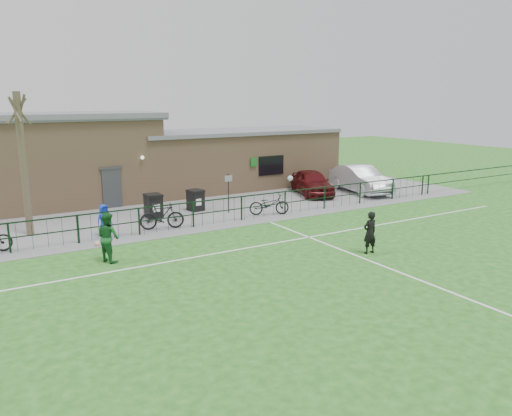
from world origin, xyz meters
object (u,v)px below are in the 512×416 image
sign_post (228,193)px  spectator_child (104,220)px  bare_tree (24,165)px  bicycle_d (162,216)px  outfield_player (108,237)px  bicycle_e (269,204)px  wheelie_bin_left (153,207)px  ball_ground (97,244)px  wheelie_bin_right (196,201)px  car_silver (360,179)px  car_maroon (312,182)px

sign_post → spectator_child: (-6.56, -1.22, -0.31)m
bare_tree → bicycle_d: (5.17, -2.10, -2.39)m
outfield_player → bicycle_e: bearing=-92.5°
sign_post → bicycle_d: sign_post is taller
wheelie_bin_left → ball_ground: (-3.57, -3.45, -0.45)m
wheelie_bin_left → wheelie_bin_right: 2.42m
spectator_child → bare_tree: bearing=129.0°
spectator_child → ball_ground: bearing=-131.8°
car_silver → outfield_player: outfield_player is taller
sign_post → bicycle_d: size_ratio=1.02×
wheelie_bin_right → car_silver: size_ratio=0.20×
car_silver → bicycle_e: size_ratio=2.49×
bare_tree → ball_ground: bearing=-57.7°
outfield_player → wheelie_bin_left: bearing=-55.5°
car_silver → ball_ground: bearing=-159.4°
wheelie_bin_right → sign_post: (1.24, -1.32, 0.50)m
car_maroon → spectator_child: car_maroon is taller
bare_tree → wheelie_bin_left: bare_tree is taller
bare_tree → sign_post: (9.24, -0.73, -1.98)m
wheelie_bin_right → outfield_player: size_ratio=0.56×
sign_post → car_silver: bearing=4.8°
bare_tree → sign_post: size_ratio=3.00×
bare_tree → bicycle_e: 11.25m
car_silver → outfield_player: (-16.91, -5.41, 0.06)m
bicycle_e → car_silver: bearing=-51.9°
bare_tree → wheelie_bin_left: bearing=2.4°
bare_tree → spectator_child: size_ratio=4.36×
wheelie_bin_left → spectator_child: (-2.93, -2.18, 0.15)m
bare_tree → sign_post: 9.48m
bare_tree → ball_ground: (2.03, -3.22, -2.89)m
outfield_player → ball_ground: size_ratio=8.49×
spectator_child → bicycle_e: bearing=-16.6°
sign_post → outfield_player: bearing=-147.7°
bare_tree → sign_post: bearing=-4.5°
car_silver → spectator_child: bearing=-163.4°
sign_post → wheelie_bin_right: bearing=133.1°
car_maroon → spectator_child: (-13.16, -2.95, -0.05)m
wheelie_bin_left → bicycle_d: size_ratio=0.55×
bicycle_d → bare_tree: bearing=82.4°
car_silver → bicycle_d: (-13.70, -2.18, -0.23)m
sign_post → car_maroon: bearing=14.7°
car_silver → ball_ground: car_silver is taller
car_maroon → outfield_player: bearing=-136.2°
sign_post → ball_ground: bearing=-160.9°
ball_ground → wheelie_bin_right: bearing=32.6°
wheelie_bin_left → car_maroon: bearing=3.4°
sign_post → bicycle_d: (-4.07, -1.37, -0.41)m
car_maroon → spectator_child: bearing=-148.1°
bicycle_d → ball_ground: bicycle_d is taller
wheelie_bin_left → car_maroon: 10.26m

